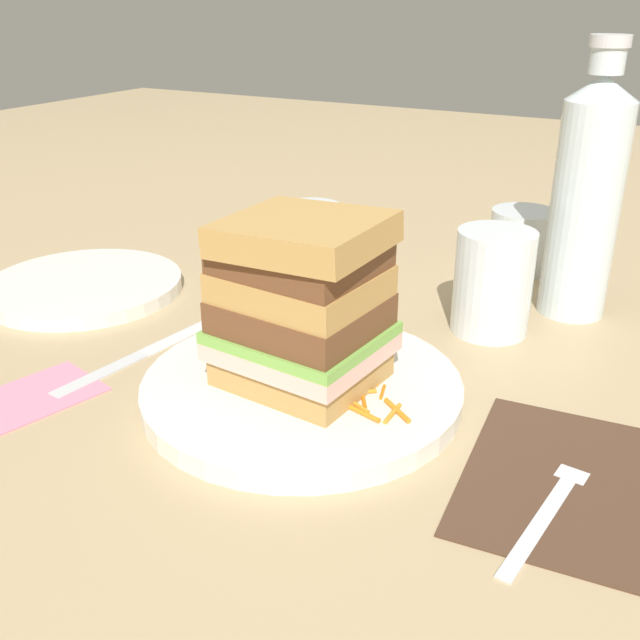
# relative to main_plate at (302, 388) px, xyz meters

# --- Properties ---
(ground_plane) EXTENTS (3.00, 3.00, 0.00)m
(ground_plane) POSITION_rel_main_plate_xyz_m (0.01, 0.01, -0.01)
(ground_plane) COLOR tan
(main_plate) EXTENTS (0.26, 0.26, 0.02)m
(main_plate) POSITION_rel_main_plate_xyz_m (0.00, 0.00, 0.00)
(main_plate) COLOR white
(main_plate) RESTS_ON ground_plane
(sandwich) EXTENTS (0.13, 0.12, 0.14)m
(sandwich) POSITION_rel_main_plate_xyz_m (0.00, -0.00, 0.07)
(sandwich) COLOR tan
(sandwich) RESTS_ON main_plate
(carrot_shred_0) EXTENTS (0.02, 0.02, 0.00)m
(carrot_shred_0) POSITION_rel_main_plate_xyz_m (-0.07, -0.00, 0.01)
(carrot_shred_0) COLOR orange
(carrot_shred_0) RESTS_ON main_plate
(carrot_shred_1) EXTENTS (0.02, 0.01, 0.00)m
(carrot_shred_1) POSITION_rel_main_plate_xyz_m (-0.07, 0.00, 0.01)
(carrot_shred_1) COLOR orange
(carrot_shred_1) RESTS_ON main_plate
(carrot_shred_2) EXTENTS (0.02, 0.02, 0.00)m
(carrot_shred_2) POSITION_rel_main_plate_xyz_m (-0.08, 0.01, 0.01)
(carrot_shred_2) COLOR orange
(carrot_shred_2) RESTS_ON main_plate
(carrot_shred_3) EXTENTS (0.03, 0.01, 0.00)m
(carrot_shred_3) POSITION_rel_main_plate_xyz_m (-0.07, 0.02, 0.01)
(carrot_shred_3) COLOR orange
(carrot_shred_3) RESTS_ON main_plate
(carrot_shred_4) EXTENTS (0.01, 0.03, 0.00)m
(carrot_shred_4) POSITION_rel_main_plate_xyz_m (-0.06, -0.01, 0.01)
(carrot_shred_4) COLOR orange
(carrot_shred_4) RESTS_ON main_plate
(carrot_shred_5) EXTENTS (0.02, 0.01, 0.00)m
(carrot_shred_5) POSITION_rel_main_plate_xyz_m (-0.07, -0.01, 0.01)
(carrot_shred_5) COLOR orange
(carrot_shred_5) RESTS_ON main_plate
(carrot_shred_6) EXTENTS (0.02, 0.03, 0.00)m
(carrot_shred_6) POSITION_rel_main_plate_xyz_m (-0.07, 0.03, 0.01)
(carrot_shred_6) COLOR orange
(carrot_shred_6) RESTS_ON main_plate
(carrot_shred_7) EXTENTS (0.02, 0.02, 0.00)m
(carrot_shred_7) POSITION_rel_main_plate_xyz_m (-0.07, 0.01, 0.01)
(carrot_shred_7) COLOR orange
(carrot_shred_7) RESTS_ON main_plate
(carrot_shred_8) EXTENTS (0.01, 0.03, 0.00)m
(carrot_shred_8) POSITION_rel_main_plate_xyz_m (-0.07, 0.02, 0.01)
(carrot_shred_8) COLOR orange
(carrot_shred_8) RESTS_ON main_plate
(carrot_shred_9) EXTENTS (0.02, 0.03, 0.00)m
(carrot_shred_9) POSITION_rel_main_plate_xyz_m (-0.06, 0.03, 0.01)
(carrot_shred_9) COLOR orange
(carrot_shred_9) RESTS_ON main_plate
(carrot_shred_10) EXTENTS (0.01, 0.02, 0.00)m
(carrot_shred_10) POSITION_rel_main_plate_xyz_m (0.07, 0.01, 0.01)
(carrot_shred_10) COLOR orange
(carrot_shred_10) RESTS_ON main_plate
(carrot_shred_11) EXTENTS (0.03, 0.02, 0.00)m
(carrot_shred_11) POSITION_rel_main_plate_xyz_m (0.05, 0.00, 0.01)
(carrot_shred_11) COLOR orange
(carrot_shred_11) RESTS_ON main_plate
(carrot_shred_12) EXTENTS (0.03, 0.01, 0.00)m
(carrot_shred_12) POSITION_rel_main_plate_xyz_m (0.06, -0.02, 0.01)
(carrot_shred_12) COLOR orange
(carrot_shred_12) RESTS_ON main_plate
(carrot_shred_13) EXTENTS (0.01, 0.02, 0.00)m
(carrot_shred_13) POSITION_rel_main_plate_xyz_m (0.05, 0.01, 0.01)
(carrot_shred_13) COLOR orange
(carrot_shred_13) RESTS_ON main_plate
(carrot_shred_14) EXTENTS (0.00, 0.03, 0.00)m
(carrot_shred_14) POSITION_rel_main_plate_xyz_m (0.09, -0.02, 0.01)
(carrot_shred_14) COLOR orange
(carrot_shred_14) RESTS_ON main_plate
(carrot_shred_15) EXTENTS (0.03, 0.02, 0.00)m
(carrot_shred_15) POSITION_rel_main_plate_xyz_m (0.09, -0.01, 0.01)
(carrot_shred_15) COLOR orange
(carrot_shred_15) RESTS_ON main_plate
(carrot_shred_16) EXTENTS (0.02, 0.02, 0.00)m
(carrot_shred_16) POSITION_rel_main_plate_xyz_m (0.06, -0.01, 0.01)
(carrot_shred_16) COLOR orange
(carrot_shred_16) RESTS_ON main_plate
(carrot_shred_17) EXTENTS (0.03, 0.01, 0.00)m
(carrot_shred_17) POSITION_rel_main_plate_xyz_m (0.07, -0.03, 0.01)
(carrot_shred_17) COLOR orange
(carrot_shred_17) RESTS_ON main_plate
(napkin_dark) EXTENTS (0.15, 0.19, 0.00)m
(napkin_dark) POSITION_rel_main_plate_xyz_m (0.21, -0.01, -0.01)
(napkin_dark) COLOR #4C3323
(napkin_dark) RESTS_ON ground_plane
(fork) EXTENTS (0.03, 0.17, 0.00)m
(fork) POSITION_rel_main_plate_xyz_m (0.21, -0.03, -0.00)
(fork) COLOR silver
(fork) RESTS_ON napkin_dark
(knife) EXTENTS (0.04, 0.20, 0.00)m
(knife) POSITION_rel_main_plate_xyz_m (-0.16, -0.01, -0.01)
(knife) COLOR silver
(knife) RESTS_ON ground_plane
(juice_glass) EXTENTS (0.07, 0.07, 0.10)m
(juice_glass) POSITION_rel_main_plate_xyz_m (0.09, 0.20, 0.03)
(juice_glass) COLOR white
(juice_glass) RESTS_ON ground_plane
(water_bottle) EXTENTS (0.07, 0.07, 0.26)m
(water_bottle) POSITION_rel_main_plate_xyz_m (0.15, 0.28, 0.11)
(water_bottle) COLOR silver
(water_bottle) RESTS_ON ground_plane
(empty_tumbler_0) EXTENTS (0.07, 0.07, 0.07)m
(empty_tumbler_0) POSITION_rel_main_plate_xyz_m (0.07, 0.38, 0.03)
(empty_tumbler_0) COLOR silver
(empty_tumbler_0) RESTS_ON ground_plane
(empty_tumbler_1) EXTENTS (0.07, 0.07, 0.07)m
(empty_tumbler_1) POSITION_rel_main_plate_xyz_m (-0.14, 0.27, 0.03)
(empty_tumbler_1) COLOR silver
(empty_tumbler_1) RESTS_ON ground_plane
(side_plate) EXTENTS (0.21, 0.21, 0.01)m
(side_plate) POSITION_rel_main_plate_xyz_m (-0.32, 0.08, -0.00)
(side_plate) COLOR white
(side_plate) RESTS_ON ground_plane
(napkin_pink) EXTENTS (0.09, 0.11, 0.00)m
(napkin_pink) POSITION_rel_main_plate_xyz_m (-0.19, -0.10, -0.01)
(napkin_pink) COLOR pink
(napkin_pink) RESTS_ON ground_plane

